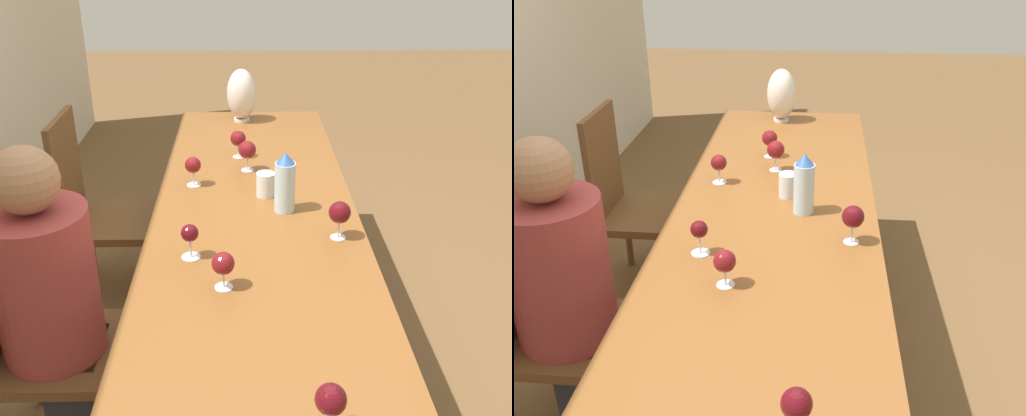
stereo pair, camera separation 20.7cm
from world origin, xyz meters
TOP-DOWN VIEW (x-y plane):
  - ground_plane at (0.00, 0.00)m, footprint 14.00×14.00m
  - dining_table at (0.00, 0.00)m, footprint 2.64×0.81m
  - water_bottle at (-0.00, -0.12)m, footprint 0.08×0.08m
  - water_tumbler at (0.14, -0.05)m, footprint 0.08×0.08m
  - vase at (1.15, 0.05)m, footprint 0.16×0.16m
  - wine_glass_0 at (0.58, 0.07)m, footprint 0.08×0.08m
  - wine_glass_1 at (0.25, 0.26)m, footprint 0.07×0.07m
  - wine_glass_2 at (-1.11, -0.14)m, footprint 0.07×0.07m
  - wine_glass_3 at (-0.23, -0.30)m, footprint 0.08×0.08m
  - wine_glass_4 at (-0.53, 0.11)m, footprint 0.07×0.07m
  - wine_glass_5 at (-0.35, 0.23)m, footprint 0.07×0.07m
  - wine_glass_6 at (0.41, 0.03)m, footprint 0.08×0.08m
  - chair_near at (-0.43, 0.79)m, footprint 0.44×0.44m
  - chair_far at (0.55, 0.79)m, footprint 0.44×0.44m
  - person_near at (-0.43, 0.70)m, footprint 0.35×0.35m

SIDE VIEW (x-z plane):
  - ground_plane at x=0.00m, z-range 0.00..0.00m
  - chair_near at x=-0.43m, z-range 0.02..1.01m
  - chair_far at x=0.55m, z-range 0.02..1.01m
  - person_near at x=-0.43m, z-range 0.04..1.25m
  - dining_table at x=0.00m, z-range 0.31..1.08m
  - water_tumbler at x=0.14m, z-range 0.77..0.87m
  - wine_glass_4 at x=-0.53m, z-range 0.79..0.92m
  - wine_glass_5 at x=-0.35m, z-range 0.80..0.92m
  - wine_glass_1 at x=0.25m, z-range 0.80..0.93m
  - wine_glass_0 at x=0.58m, z-range 0.80..0.93m
  - wine_glass_6 at x=0.41m, z-range 0.80..0.94m
  - wine_glass_2 at x=-1.11m, z-range 0.80..0.94m
  - wine_glass_3 at x=-0.23m, z-range 0.80..0.94m
  - water_bottle at x=0.00m, z-range 0.77..1.01m
  - vase at x=1.15m, z-range 0.77..1.07m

